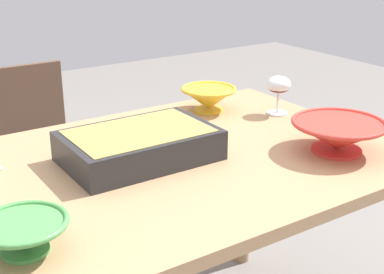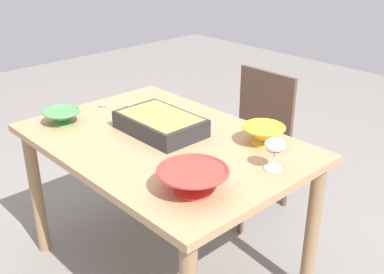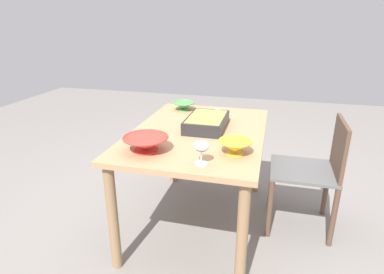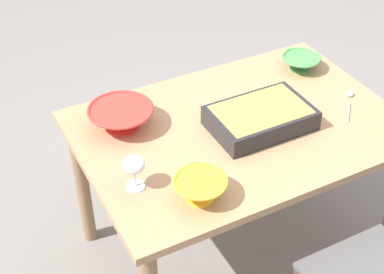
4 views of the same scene
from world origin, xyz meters
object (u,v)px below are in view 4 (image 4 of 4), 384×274
at_px(dining_table, 238,145).
at_px(serving_spoon, 350,99).
at_px(wine_glass, 134,166).
at_px(small_bowl, 200,188).
at_px(casserole_dish, 260,117).
at_px(serving_bowl, 121,116).
at_px(mixing_bowl, 301,62).

height_order(dining_table, serving_spoon, serving_spoon).
relative_size(wine_glass, small_bowl, 0.70).
height_order(dining_table, small_bowl, small_bowl).
height_order(casserole_dish, small_bowl, same).
distance_m(dining_table, wine_glass, 0.56).
xyz_separation_m(casserole_dish, serving_spoon, (0.43, -0.02, -0.04)).
bearing_deg(small_bowl, casserole_dish, 31.70).
relative_size(casserole_dish, serving_bowl, 1.52).
xyz_separation_m(dining_table, mixing_bowl, (0.46, 0.24, 0.14)).
bearing_deg(serving_spoon, small_bowl, -164.96).
relative_size(dining_table, mixing_bowl, 7.20).
xyz_separation_m(casserole_dish, small_bowl, (-0.40, -0.25, 0.00)).
bearing_deg(wine_glass, small_bowl, -41.25).
bearing_deg(casserole_dish, serving_spoon, -3.00).
bearing_deg(casserole_dish, mixing_bowl, 34.96).
distance_m(dining_table, serving_spoon, 0.52).
height_order(mixing_bowl, serving_bowl, serving_bowl).
distance_m(wine_glass, small_bowl, 0.24).
relative_size(casserole_dish, small_bowl, 2.11).
xyz_separation_m(mixing_bowl, serving_bowl, (-0.88, -0.03, 0.01)).
distance_m(dining_table, small_bowl, 0.46).
relative_size(small_bowl, serving_spoon, 1.05).
xyz_separation_m(casserole_dish, serving_bowl, (-0.48, 0.25, 0.00)).
distance_m(casserole_dish, mixing_bowl, 0.48).
bearing_deg(serving_spoon, mixing_bowl, 97.11).
xyz_separation_m(wine_glass, small_bowl, (0.17, -0.15, -0.05)).
height_order(dining_table, wine_glass, wine_glass).
distance_m(wine_glass, mixing_bowl, 1.04).
bearing_deg(casserole_dish, small_bowl, -148.30).
xyz_separation_m(wine_glass, serving_bowl, (0.09, 0.34, -0.04)).
bearing_deg(dining_table, wine_glass, -165.09).
height_order(casserole_dish, serving_bowl, serving_bowl).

